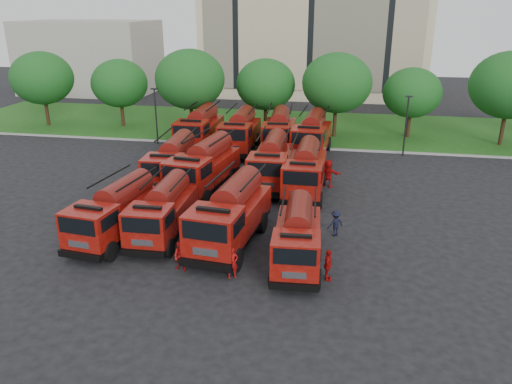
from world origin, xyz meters
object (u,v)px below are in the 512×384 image
at_px(fire_truck_4, 174,162).
at_px(fire_truck_2, 231,214).
at_px(fire_truck_8, 200,129).
at_px(firefighter_0, 233,277).
at_px(fire_truck_7, 305,170).
at_px(fire_truck_10, 279,131).
at_px(fire_truck_1, 163,211).
at_px(fire_truck_11, 312,135).
at_px(firefighter_1, 182,271).
at_px(fire_truck_6, 272,162).
at_px(firefighter_3, 335,235).
at_px(fire_truck_0, 116,212).
at_px(fire_truck_5, 204,166).
at_px(firefighter_4, 142,200).
at_px(fire_truck_3, 298,237).
at_px(firefighter_5, 328,186).
at_px(firefighter_2, 327,280).
at_px(fire_truck_9, 240,132).

bearing_deg(fire_truck_4, fire_truck_2, -57.54).
xyz_separation_m(fire_truck_8, firefighter_0, (7.86, -21.68, -1.78)).
xyz_separation_m(fire_truck_7, fire_truck_10, (-3.17, 10.24, 0.09)).
xyz_separation_m(fire_truck_1, fire_truck_11, (6.85, 17.39, 0.26)).
relative_size(fire_truck_7, firefighter_1, 4.73).
bearing_deg(fire_truck_1, fire_truck_6, 62.52).
xyz_separation_m(fire_truck_1, firefighter_3, (9.34, 1.69, -1.50)).
height_order(fire_truck_2, fire_truck_8, fire_truck_8).
relative_size(fire_truck_0, fire_truck_6, 0.94).
distance_m(fire_truck_5, fire_truck_7, 6.90).
xyz_separation_m(fire_truck_8, firefighter_4, (-0.28, -12.92, -1.78)).
bearing_deg(fire_truck_3, fire_truck_11, 88.85).
relative_size(fire_truck_7, firefighter_5, 3.68).
height_order(fire_truck_5, fire_truck_7, fire_truck_5).
bearing_deg(firefighter_3, firefighter_2, 51.95).
bearing_deg(fire_truck_4, firefighter_2, -48.37).
bearing_deg(firefighter_5, fire_truck_8, -3.88).
relative_size(fire_truck_0, firefighter_3, 4.73).
height_order(firefighter_2, firefighter_5, firefighter_5).
distance_m(fire_truck_4, fire_truck_6, 6.91).
height_order(fire_truck_10, firefighter_4, fire_truck_10).
distance_m(fire_truck_5, firefighter_1, 11.26).
height_order(fire_truck_1, fire_truck_5, fire_truck_5).
distance_m(firefighter_0, firefighter_5, 14.07).
distance_m(fire_truck_4, firefighter_2, 16.10).
height_order(firefighter_0, firefighter_1, firefighter_0).
distance_m(firefighter_4, firefighter_5, 12.90).
bearing_deg(firefighter_4, firefighter_1, 156.42).
relative_size(fire_truck_10, firefighter_4, 5.07).
height_order(fire_truck_4, firefighter_5, fire_truck_4).
relative_size(fire_truck_2, fire_truck_9, 1.00).
xyz_separation_m(fire_truck_1, fire_truck_10, (3.92, 18.37, 0.24)).
bearing_deg(fire_truck_8, firefighter_5, -35.36).
bearing_deg(firefighter_3, fire_truck_10, -107.76).
relative_size(fire_truck_9, firefighter_2, 4.97).
bearing_deg(fire_truck_9, firefighter_2, -69.13).
bearing_deg(fire_truck_2, fire_truck_8, 117.11).
xyz_separation_m(fire_truck_5, fire_truck_8, (-3.36, 10.53, 0.03)).
xyz_separation_m(fire_truck_10, firefighter_1, (-1.76, -21.98, -1.74)).
bearing_deg(firefighter_1, firefighter_4, 141.42).
bearing_deg(fire_truck_7, fire_truck_0, -136.95).
bearing_deg(fire_truck_1, fire_truck_4, 103.83).
distance_m(fire_truck_3, fire_truck_7, 10.00).
bearing_deg(fire_truck_8, firefighter_4, -91.77).
bearing_deg(firefighter_2, firefighter_5, 2.20).
xyz_separation_m(fire_truck_1, fire_truck_3, (7.57, -1.86, -0.05)).
xyz_separation_m(fire_truck_7, firefighter_5, (1.50, 1.60, -1.65)).
distance_m(fire_truck_1, fire_truck_4, 8.39).
bearing_deg(fire_truck_10, firefighter_0, -92.34).
distance_m(fire_truck_1, firefighter_3, 9.61).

